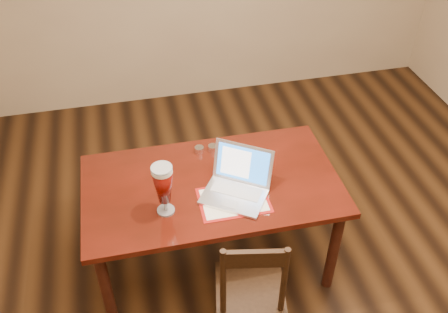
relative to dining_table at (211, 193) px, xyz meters
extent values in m
plane|color=black|center=(0.47, -0.31, -0.66)|extent=(5.00, 5.00, 0.00)
cube|color=#4B110A|center=(0.01, 0.01, 0.05)|extent=(1.57, 0.89, 0.04)
cylinder|color=#33150C|center=(-0.69, -0.34, -0.31)|extent=(0.07, 0.07, 0.69)
cylinder|color=#33150C|center=(0.71, -0.35, -0.31)|extent=(0.07, 0.07, 0.69)
cylinder|color=#33150C|center=(-0.69, 0.38, -0.31)|extent=(0.07, 0.07, 0.69)
cylinder|color=#33150C|center=(0.71, 0.37, -0.31)|extent=(0.07, 0.07, 0.69)
cube|color=#9C110E|center=(0.10, -0.16, 0.07)|extent=(0.41, 0.30, 0.00)
cube|color=white|center=(0.10, -0.16, 0.07)|extent=(0.37, 0.26, 0.00)
cube|color=silver|center=(0.11, -0.15, 0.08)|extent=(0.44, 0.41, 0.02)
cube|color=silver|center=(0.14, -0.10, 0.09)|extent=(0.31, 0.26, 0.00)
cube|color=silver|center=(0.07, -0.20, 0.09)|extent=(0.11, 0.10, 0.00)
cube|color=silver|center=(0.20, -0.02, 0.21)|extent=(0.34, 0.26, 0.24)
cube|color=blue|center=(0.19, -0.02, 0.21)|extent=(0.29, 0.22, 0.20)
cube|color=white|center=(0.16, 0.00, 0.21)|extent=(0.18, 0.14, 0.17)
cylinder|color=silver|center=(-0.29, -0.16, 0.08)|extent=(0.10, 0.10, 0.01)
cylinder|color=silver|center=(-0.29, -0.16, 0.12)|extent=(0.02, 0.02, 0.07)
cylinder|color=silver|center=(-0.29, -0.16, 0.38)|extent=(0.12, 0.12, 0.02)
cylinder|color=silver|center=(-0.29, -0.16, 0.40)|extent=(0.12, 0.12, 0.01)
cylinder|color=silver|center=(-0.01, 0.32, 0.09)|extent=(0.06, 0.06, 0.04)
cylinder|color=silver|center=(0.08, 0.32, 0.09)|extent=(0.06, 0.06, 0.04)
cube|color=black|center=(0.11, -0.55, -0.26)|extent=(0.45, 0.44, 0.04)
cylinder|color=black|center=(-0.02, -0.38, -0.47)|extent=(0.04, 0.04, 0.38)
cylinder|color=black|center=(0.29, -0.44, -0.47)|extent=(0.04, 0.04, 0.38)
cylinder|color=black|center=(-0.07, -0.67, 0.00)|extent=(0.03, 0.03, 0.50)
cylinder|color=black|center=(0.23, -0.73, 0.00)|extent=(0.03, 0.03, 0.50)
cube|color=black|center=(0.08, -0.70, 0.19)|extent=(0.31, 0.09, 0.11)
camera|label=1|loc=(-0.42, -2.18, 2.12)|focal=40.00mm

